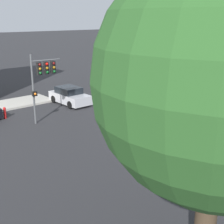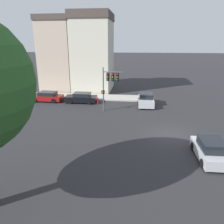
{
  "view_description": "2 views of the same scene",
  "coord_description": "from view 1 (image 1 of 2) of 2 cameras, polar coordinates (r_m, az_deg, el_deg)",
  "views": [
    {
      "loc": [
        -14.01,
        17.22,
        7.6
      ],
      "look_at": [
        1.47,
        3.66,
        1.33
      ],
      "focal_mm": 50.0,
      "sensor_mm": 36.0,
      "label": 1
    },
    {
      "loc": [
        -18.2,
        3.04,
        7.88
      ],
      "look_at": [
        2.75,
        5.56,
        1.04
      ],
      "focal_mm": 35.0,
      "sensor_mm": 36.0,
      "label": 2
    }
  ],
  "objects": [
    {
      "name": "ground_plane",
      "position": [
        23.46,
        9.13,
        -2.19
      ],
      "size": [
        300.0,
        300.0,
        0.0
      ],
      "primitive_type": "plane",
      "color": "#28282B"
    },
    {
      "name": "street_tree",
      "position": [
        7.93,
        19.12,
        5.52
      ],
      "size": [
        6.27,
        6.27,
        9.32
      ],
      "color": "#423323",
      "rests_on": "ground_plane"
    },
    {
      "name": "traffic_signal",
      "position": [
        23.35,
        -12.55,
        6.79
      ],
      "size": [
        0.55,
        2.4,
        5.12
      ],
      "rotation": [
        0.0,
        0.0,
        3.05
      ],
      "color": "#515456",
      "rests_on": "ground_plane"
    },
    {
      "name": "crossing_car_0",
      "position": [
        28.67,
        -7.74,
        2.92
      ],
      "size": [
        4.29,
        2.05,
        1.55
      ],
      "rotation": [
        0.0,
        0.0,
        3.15
      ],
      "color": "#B7B7BC",
      "rests_on": "ground_plane"
    },
    {
      "name": "fire_hydrant",
      "position": [
        25.7,
        -19.02,
        -0.08
      ],
      "size": [
        0.22,
        0.22,
        0.92
      ],
      "color": "red",
      "rests_on": "ground_plane"
    }
  ]
}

